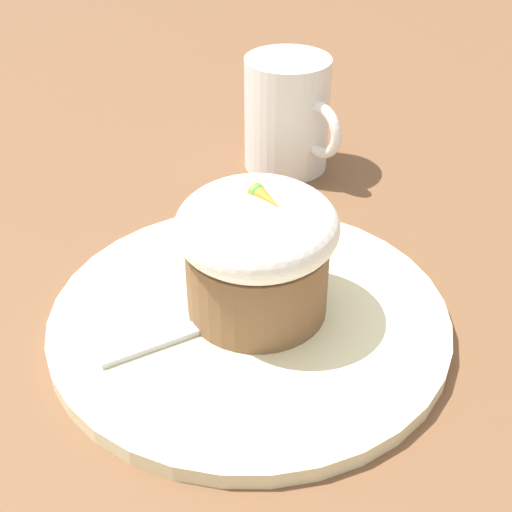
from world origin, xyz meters
name	(u,v)px	position (x,y,z in m)	size (l,w,h in m)	color
ground_plane	(250,324)	(0.00, 0.00, 0.00)	(4.00, 4.00, 0.00)	brown
dessert_plate	(249,318)	(0.00, 0.00, 0.01)	(0.25, 0.25, 0.01)	beige
carrot_cake	(256,249)	(0.00, 0.01, 0.06)	(0.10, 0.10, 0.09)	brown
spoon	(220,318)	(0.00, -0.02, 0.01)	(0.04, 0.11, 0.01)	#B7B7BC
coffee_cup	(288,115)	(-0.15, 0.16, 0.05)	(0.10, 0.07, 0.10)	white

